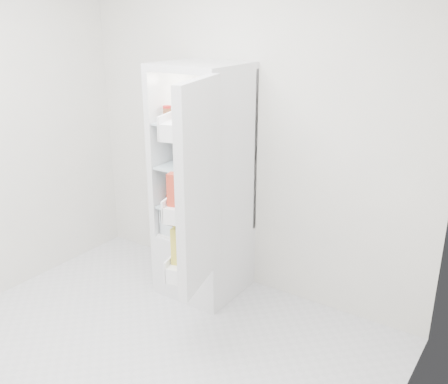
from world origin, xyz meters
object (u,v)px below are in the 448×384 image
Objects in this scene: red_cabbage at (220,195)px; fridge_door at (195,190)px; refrigerator at (207,210)px; mushroom_bowl at (185,194)px.

fridge_door reaches higher than red_cabbage.
refrigerator is 0.24m from red_cabbage.
red_cabbage is (0.15, -0.04, 0.18)m from refrigerator.
refrigerator reaches higher than mushroom_bowl.
fridge_door reaches higher than mushroom_bowl.
refrigerator reaches higher than red_cabbage.
fridge_door is at bearing -69.27° from red_cabbage.
mushroom_bowl is at bearing -158.00° from refrigerator.
red_cabbage reaches higher than mushroom_bowl.
red_cabbage is at bearing 4.30° from mushroom_bowl.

